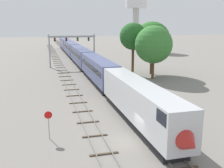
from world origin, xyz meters
TOP-DOWN VIEW (x-y plane):
  - ground_plane at (0.00, 0.00)m, footprint 400.00×400.00m
  - track_main at (2.00, 60.00)m, footprint 2.60×200.00m
  - track_near at (-3.50, 40.00)m, footprint 2.60×160.00m
  - passenger_train at (2.00, 48.17)m, footprint 3.04×108.90m
  - signal_gantry at (-0.25, 46.72)m, footprint 12.10×0.49m
  - water_tower at (30.78, 84.75)m, footprint 8.74×8.74m
  - stop_sign at (-8.00, 2.61)m, footprint 0.76×0.08m
  - trackside_tree_left at (15.53, 32.26)m, footprint 7.98×7.98m
  - trackside_tree_mid at (11.28, 32.57)m, footprint 5.87×5.87m
  - trackside_tree_right at (13.69, 27.09)m, footprint 7.56×7.56m

SIDE VIEW (x-z plane):
  - ground_plane at x=0.00m, z-range 0.00..0.00m
  - track_main at x=2.00m, z-range -0.01..0.15m
  - track_near at x=-3.50m, z-range -0.01..0.15m
  - stop_sign at x=-8.00m, z-range 0.43..3.31m
  - passenger_train at x=2.00m, z-range 0.21..5.01m
  - signal_gantry at x=-0.25m, z-range 1.93..10.32m
  - trackside_tree_right at x=13.69m, z-range 1.60..12.39m
  - trackside_tree_left at x=15.53m, z-range 1.78..13.36m
  - trackside_tree_mid at x=11.28m, z-range 2.68..14.02m
  - water_tower at x=30.78m, z-range 6.04..28.57m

